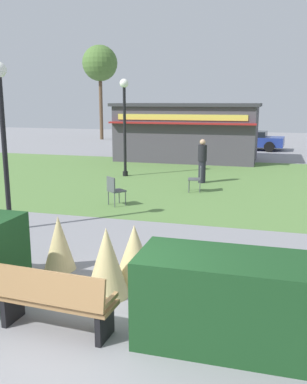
{
  "coord_description": "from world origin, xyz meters",
  "views": [
    {
      "loc": [
        2.14,
        -4.43,
        3.12
      ],
      "look_at": [
        -0.24,
        4.04,
        1.22
      ],
      "focal_mm": 39.55,
      "sensor_mm": 36.0,
      "label": 1
    }
  ],
  "objects_px": {
    "lamppost_far": "(125,116)",
    "food_kiosk": "(187,132)",
    "lamppost_mid": "(3,127)",
    "person_strolling": "(202,161)",
    "parked_car_west_slot": "(172,138)",
    "park_bench": "(53,300)",
    "tree_left_bg": "(100,64)",
    "parked_car_center_slot": "(250,140)",
    "cafe_chair_east": "(197,177)",
    "cafe_chair_west": "(114,189)"
  },
  "relations": [
    {
      "from": "lamppost_far",
      "to": "cafe_chair_east",
      "type": "bearing_deg",
      "value": -33.94
    },
    {
      "from": "parked_car_center_slot",
      "to": "lamppost_far",
      "type": "bearing_deg",
      "value": -111.27
    },
    {
      "from": "food_kiosk",
      "to": "person_strolling",
      "type": "relative_size",
      "value": 4.45
    },
    {
      "from": "food_kiosk",
      "to": "parked_car_center_slot",
      "type": "relative_size",
      "value": 1.74
    },
    {
      "from": "cafe_chair_west",
      "to": "parked_car_center_slot",
      "type": "relative_size",
      "value": 0.21
    },
    {
      "from": "tree_left_bg",
      "to": "parked_car_west_slot",
      "type": "bearing_deg",
      "value": -31.92
    },
    {
      "from": "person_strolling",
      "to": "parked_car_center_slot",
      "type": "relative_size",
      "value": 0.39
    },
    {
      "from": "lamppost_far",
      "to": "food_kiosk",
      "type": "relative_size",
      "value": 0.53
    },
    {
      "from": "cafe_chair_west",
      "to": "parked_car_center_slot",
      "type": "height_order",
      "value": "parked_car_center_slot"
    },
    {
      "from": "person_strolling",
      "to": "parked_car_center_slot",
      "type": "bearing_deg",
      "value": 40.3
    },
    {
      "from": "person_strolling",
      "to": "cafe_chair_west",
      "type": "bearing_deg",
      "value": -158.67
    },
    {
      "from": "food_kiosk",
      "to": "person_strolling",
      "type": "bearing_deg",
      "value": -73.75
    },
    {
      "from": "park_bench",
      "to": "lamppost_far",
      "type": "distance_m",
      "value": 12.52
    },
    {
      "from": "parked_car_west_slot",
      "to": "parked_car_center_slot",
      "type": "bearing_deg",
      "value": 0.04
    },
    {
      "from": "lamppost_mid",
      "to": "parked_car_center_slot",
      "type": "relative_size",
      "value": 0.92
    },
    {
      "from": "lamppost_mid",
      "to": "person_strolling",
      "type": "xyz_separation_m",
      "value": [
        3.57,
        7.34,
        -1.66
      ]
    },
    {
      "from": "cafe_chair_east",
      "to": "parked_car_center_slot",
      "type": "bearing_deg",
      "value": 85.82
    },
    {
      "from": "food_kiosk",
      "to": "cafe_chair_west",
      "type": "relative_size",
      "value": 8.44
    },
    {
      "from": "parked_car_west_slot",
      "to": "tree_left_bg",
      "type": "bearing_deg",
      "value": 148.08
    },
    {
      "from": "lamppost_mid",
      "to": "tree_left_bg",
      "type": "height_order",
      "value": "tree_left_bg"
    },
    {
      "from": "food_kiosk",
      "to": "cafe_chair_west",
      "type": "height_order",
      "value": "food_kiosk"
    },
    {
      "from": "cafe_chair_west",
      "to": "cafe_chair_east",
      "type": "distance_m",
      "value": 3.36
    },
    {
      "from": "parked_car_west_slot",
      "to": "park_bench",
      "type": "bearing_deg",
      "value": -80.66
    },
    {
      "from": "food_kiosk",
      "to": "cafe_chair_west",
      "type": "bearing_deg",
      "value": -90.65
    },
    {
      "from": "park_bench",
      "to": "cafe_chair_west",
      "type": "xyz_separation_m",
      "value": [
        -1.77,
        6.96,
        0.05
      ]
    },
    {
      "from": "person_strolling",
      "to": "parked_car_west_slot",
      "type": "height_order",
      "value": "person_strolling"
    },
    {
      "from": "lamppost_far",
      "to": "food_kiosk",
      "type": "height_order",
      "value": "lamppost_far"
    },
    {
      "from": "lamppost_mid",
      "to": "parked_car_west_slot",
      "type": "relative_size",
      "value": 0.94
    },
    {
      "from": "park_bench",
      "to": "person_strolling",
      "type": "height_order",
      "value": "person_strolling"
    },
    {
      "from": "cafe_chair_west",
      "to": "parked_car_west_slot",
      "type": "xyz_separation_m",
      "value": [
        -2.08,
        16.51,
        0.12
      ]
    },
    {
      "from": "lamppost_mid",
      "to": "cafe_chair_east",
      "type": "height_order",
      "value": "lamppost_mid"
    },
    {
      "from": "food_kiosk",
      "to": "park_bench",
      "type": "bearing_deg",
      "value": -84.64
    },
    {
      "from": "tree_left_bg",
      "to": "park_bench",
      "type": "bearing_deg",
      "value": -68.73
    },
    {
      "from": "lamppost_mid",
      "to": "lamppost_far",
      "type": "bearing_deg",
      "value": 88.55
    },
    {
      "from": "cafe_chair_east",
      "to": "food_kiosk",
      "type": "bearing_deg",
      "value": 103.68
    },
    {
      "from": "park_bench",
      "to": "cafe_chair_west",
      "type": "relative_size",
      "value": 1.94
    },
    {
      "from": "lamppost_far",
      "to": "tree_left_bg",
      "type": "height_order",
      "value": "tree_left_bg"
    },
    {
      "from": "cafe_chair_west",
      "to": "tree_left_bg",
      "type": "xyz_separation_m",
      "value": [
        -9.05,
        20.86,
        5.46
      ]
    },
    {
      "from": "lamppost_mid",
      "to": "tree_left_bg",
      "type": "distance_m",
      "value": 25.23
    },
    {
      "from": "food_kiosk",
      "to": "cafe_chair_east",
      "type": "bearing_deg",
      "value": -76.32
    },
    {
      "from": "parked_car_west_slot",
      "to": "person_strolling",
      "type": "bearing_deg",
      "value": -71.6
    },
    {
      "from": "park_bench",
      "to": "lamppost_mid",
      "type": "height_order",
      "value": "lamppost_mid"
    },
    {
      "from": "park_bench",
      "to": "parked_car_center_slot",
      "type": "bearing_deg",
      "value": 86.8
    },
    {
      "from": "food_kiosk",
      "to": "parked_car_center_slot",
      "type": "bearing_deg",
      "value": 63.11
    },
    {
      "from": "park_bench",
      "to": "cafe_chair_east",
      "type": "distance_m",
      "value": 9.6
    },
    {
      "from": "cafe_chair_east",
      "to": "tree_left_bg",
      "type": "distance_m",
      "value": 22.03
    },
    {
      "from": "lamppost_mid",
      "to": "food_kiosk",
      "type": "height_order",
      "value": "lamppost_mid"
    },
    {
      "from": "lamppost_mid",
      "to": "parked_car_west_slot",
      "type": "bearing_deg",
      "value": 91.41
    },
    {
      "from": "lamppost_mid",
      "to": "person_strolling",
      "type": "height_order",
      "value": "lamppost_mid"
    },
    {
      "from": "park_bench",
      "to": "cafe_chair_west",
      "type": "distance_m",
      "value": 7.18
    }
  ]
}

